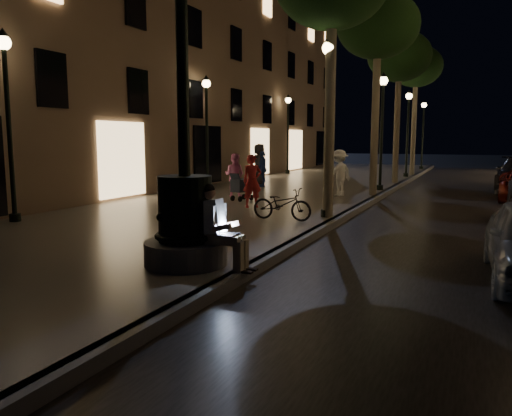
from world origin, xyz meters
The scene contains 24 objects.
ground centered at (0.00, 15.00, 0.00)m, with size 120.00×120.00×0.00m, color black.
cobble_lane centered at (3.00, 15.00, 0.01)m, with size 6.00×45.00×0.02m, color black.
promenade centered at (-4.00, 15.00, 0.10)m, with size 8.00×45.00×0.20m, color slate.
curb_strip centered at (0.00, 15.00, 0.10)m, with size 0.25×45.00×0.20m, color #59595B.
building_left centered at (-12.00, 18.00, 7.50)m, with size 8.00×36.00×15.00m, color brown.
fountain_lamppost centered at (-1.00, 2.00, 1.21)m, with size 1.40×1.40×5.21m.
seated_man_laptop centered at (-0.39, 2.00, 0.93)m, with size 1.02×0.35×1.39m.
tree_second centered at (-0.20, 14.00, 6.33)m, with size 3.00×3.00×7.40m.
tree_third centered at (-0.30, 20.00, 6.14)m, with size 3.00×3.00×7.20m.
tree_far centered at (-0.22, 26.00, 6.43)m, with size 3.00×3.00×7.50m.
lamp_curb_a centered at (-0.30, 8.00, 3.24)m, with size 0.36×0.36×4.81m.
lamp_curb_b centered at (-0.30, 16.00, 3.24)m, with size 0.36×0.36×4.81m.
lamp_curb_c centered at (-0.30, 24.00, 3.24)m, with size 0.36×0.36×4.81m.
lamp_curb_d centered at (-0.30, 32.00, 3.24)m, with size 0.36×0.36×4.81m.
lamp_left_a centered at (-7.40, 4.00, 3.24)m, with size 0.36×0.36×4.81m.
lamp_left_b centered at (-7.40, 14.00, 3.24)m, with size 0.36×0.36×4.81m.
lamp_left_c centered at (-7.40, 24.00, 3.24)m, with size 0.36×0.36×4.81m.
stroller centered at (-3.95, 10.30, 0.73)m, with size 0.62×1.04×1.05m.
pedestrian_red centered at (-2.93, 8.92, 1.02)m, with size 0.60×0.39×1.63m, color red.
pedestrian_pink centered at (-4.74, 11.33, 0.99)m, with size 0.77×0.60×1.58m, color pink.
pedestrian_white centered at (-1.30, 13.17, 1.06)m, with size 1.11×0.64×1.71m, color white.
pedestrian_blue centered at (-5.33, 15.29, 0.99)m, with size 0.93×0.39×1.58m, color #294799.
pedestrian_dark centered at (-5.96, 16.36, 1.14)m, with size 0.92×0.60×1.88m, color #37373C.
bicycle centered at (-1.20, 7.00, 0.62)m, with size 0.56×1.62×0.85m, color black.
Camera 1 is at (3.44, -5.03, 2.30)m, focal length 35.00 mm.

